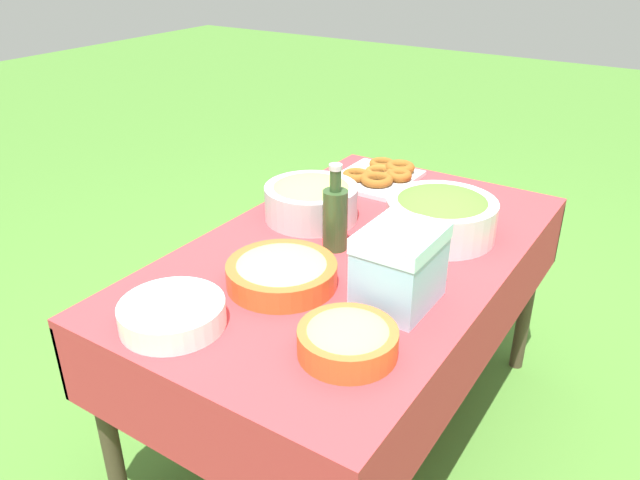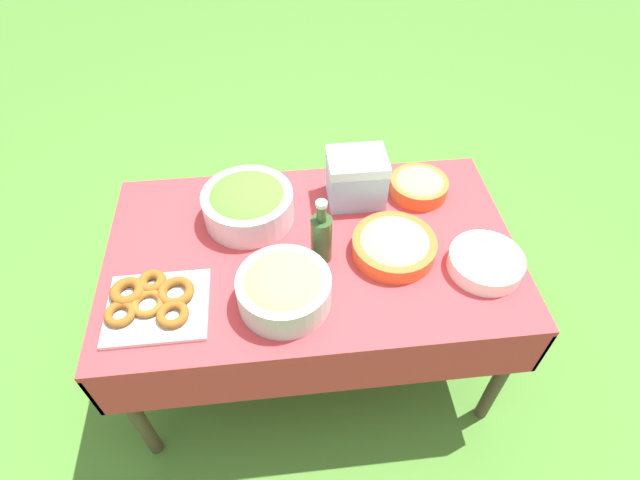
{
  "view_description": "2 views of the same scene",
  "coord_description": "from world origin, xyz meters",
  "px_view_note": "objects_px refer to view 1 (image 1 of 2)",
  "views": [
    {
      "loc": [
        -1.4,
        -0.79,
        1.54
      ],
      "look_at": [
        -0.06,
        0.08,
        0.73
      ],
      "focal_mm": 35.0,
      "sensor_mm": 36.0,
      "label": 1
    },
    {
      "loc": [
        0.1,
        1.17,
        2.0
      ],
      "look_at": [
        -0.03,
        0.01,
        0.75
      ],
      "focal_mm": 28.0,
      "sensor_mm": 36.0,
      "label": 2
    }
  ],
  "objects_px": {
    "salad_bowl": "(441,214)",
    "donut_platter": "(380,175)",
    "pasta_bowl": "(282,271)",
    "fruit_bowl": "(311,199)",
    "bread_bowl": "(348,339)",
    "cooler_box": "(399,267)",
    "olive_oil_bottle": "(335,217)",
    "plate_stack": "(172,314)"
  },
  "relations": [
    {
      "from": "salad_bowl",
      "to": "donut_platter",
      "type": "height_order",
      "value": "salad_bowl"
    },
    {
      "from": "pasta_bowl",
      "to": "fruit_bowl",
      "type": "xyz_separation_m",
      "value": [
        0.39,
        0.17,
        0.03
      ]
    },
    {
      "from": "pasta_bowl",
      "to": "bread_bowl",
      "type": "distance_m",
      "value": 0.33
    },
    {
      "from": "donut_platter",
      "to": "cooler_box",
      "type": "relative_size",
      "value": 1.53
    },
    {
      "from": "salad_bowl",
      "to": "fruit_bowl",
      "type": "xyz_separation_m",
      "value": [
        -0.11,
        0.39,
        -0.0
      ]
    },
    {
      "from": "olive_oil_bottle",
      "to": "salad_bowl",
      "type": "bearing_deg",
      "value": -42.46
    },
    {
      "from": "olive_oil_bottle",
      "to": "fruit_bowl",
      "type": "distance_m",
      "value": 0.22
    },
    {
      "from": "plate_stack",
      "to": "cooler_box",
      "type": "distance_m",
      "value": 0.55
    },
    {
      "from": "salad_bowl",
      "to": "olive_oil_bottle",
      "type": "distance_m",
      "value": 0.33
    },
    {
      "from": "donut_platter",
      "to": "plate_stack",
      "type": "distance_m",
      "value": 1.09
    },
    {
      "from": "salad_bowl",
      "to": "pasta_bowl",
      "type": "bearing_deg",
      "value": 155.13
    },
    {
      "from": "donut_platter",
      "to": "plate_stack",
      "type": "height_order",
      "value": "plate_stack"
    },
    {
      "from": "donut_platter",
      "to": "plate_stack",
      "type": "bearing_deg",
      "value": -178.06
    },
    {
      "from": "plate_stack",
      "to": "olive_oil_bottle",
      "type": "relative_size",
      "value": 0.97
    },
    {
      "from": "olive_oil_bottle",
      "to": "pasta_bowl",
      "type": "bearing_deg",
      "value": 178.5
    },
    {
      "from": "pasta_bowl",
      "to": "cooler_box",
      "type": "distance_m",
      "value": 0.31
    },
    {
      "from": "bread_bowl",
      "to": "cooler_box",
      "type": "bearing_deg",
      "value": 0.74
    },
    {
      "from": "salad_bowl",
      "to": "donut_platter",
      "type": "bearing_deg",
      "value": 50.35
    },
    {
      "from": "fruit_bowl",
      "to": "bread_bowl",
      "type": "bearing_deg",
      "value": -139.84
    },
    {
      "from": "donut_platter",
      "to": "olive_oil_bottle",
      "type": "height_order",
      "value": "olive_oil_bottle"
    },
    {
      "from": "cooler_box",
      "to": "pasta_bowl",
      "type": "bearing_deg",
      "value": 106.86
    },
    {
      "from": "salad_bowl",
      "to": "olive_oil_bottle",
      "type": "height_order",
      "value": "olive_oil_bottle"
    },
    {
      "from": "pasta_bowl",
      "to": "salad_bowl",
      "type": "bearing_deg",
      "value": -24.87
    },
    {
      "from": "fruit_bowl",
      "to": "plate_stack",
      "type": "bearing_deg",
      "value": -174.7
    },
    {
      "from": "salad_bowl",
      "to": "bread_bowl",
      "type": "bearing_deg",
      "value": -174.23
    },
    {
      "from": "pasta_bowl",
      "to": "plate_stack",
      "type": "relative_size",
      "value": 1.16
    },
    {
      "from": "donut_platter",
      "to": "cooler_box",
      "type": "bearing_deg",
      "value": -148.71
    },
    {
      "from": "salad_bowl",
      "to": "plate_stack",
      "type": "height_order",
      "value": "salad_bowl"
    },
    {
      "from": "plate_stack",
      "to": "cooler_box",
      "type": "height_order",
      "value": "cooler_box"
    },
    {
      "from": "salad_bowl",
      "to": "cooler_box",
      "type": "relative_size",
      "value": 1.53
    },
    {
      "from": "olive_oil_bottle",
      "to": "cooler_box",
      "type": "distance_m",
      "value": 0.33
    },
    {
      "from": "plate_stack",
      "to": "fruit_bowl",
      "type": "xyz_separation_m",
      "value": [
        0.68,
        0.06,
        0.04
      ]
    },
    {
      "from": "bread_bowl",
      "to": "fruit_bowl",
      "type": "distance_m",
      "value": 0.71
    },
    {
      "from": "cooler_box",
      "to": "donut_platter",
      "type": "bearing_deg",
      "value": 31.29
    },
    {
      "from": "bread_bowl",
      "to": "fruit_bowl",
      "type": "xyz_separation_m",
      "value": [
        0.55,
        0.46,
        0.03
      ]
    },
    {
      "from": "bread_bowl",
      "to": "cooler_box",
      "type": "xyz_separation_m",
      "value": [
        0.25,
        0.0,
        0.06
      ]
    },
    {
      "from": "pasta_bowl",
      "to": "fruit_bowl",
      "type": "relative_size",
      "value": 0.98
    },
    {
      "from": "bread_bowl",
      "to": "donut_platter",
      "type": "bearing_deg",
      "value": 24.41
    },
    {
      "from": "salad_bowl",
      "to": "cooler_box",
      "type": "distance_m",
      "value": 0.41
    },
    {
      "from": "cooler_box",
      "to": "olive_oil_bottle",
      "type": "bearing_deg",
      "value": 60.34
    },
    {
      "from": "fruit_bowl",
      "to": "pasta_bowl",
      "type": "bearing_deg",
      "value": -156.69
    },
    {
      "from": "salad_bowl",
      "to": "pasta_bowl",
      "type": "xyz_separation_m",
      "value": [
        -0.49,
        0.23,
        -0.03
      ]
    }
  ]
}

